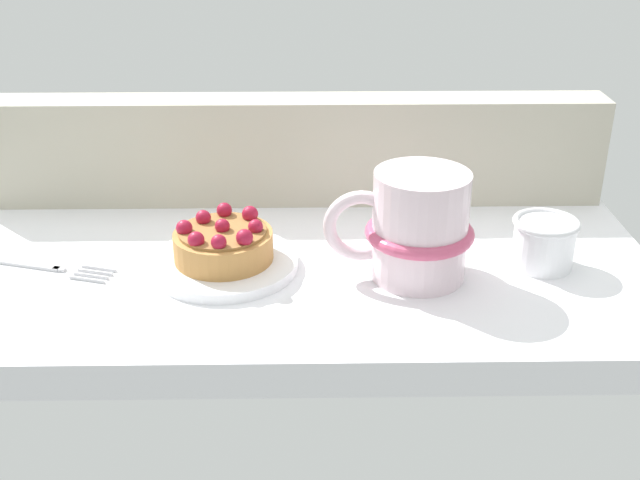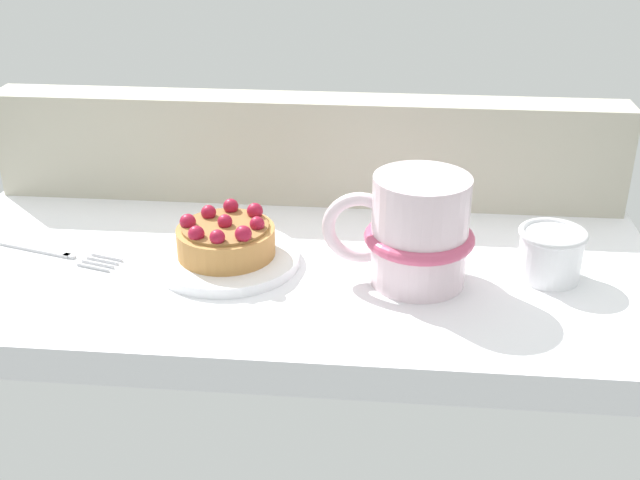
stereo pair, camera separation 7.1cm
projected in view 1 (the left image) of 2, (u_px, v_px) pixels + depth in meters
ground_plane at (287, 274)px, 75.59cm from camera, size 69.66×34.68×3.20cm
window_rail_back at (288, 150)px, 85.65cm from camera, size 68.27×5.17×11.52cm
dessert_plate at (225, 264)px, 72.95cm from camera, size 13.65×13.65×1.02cm
raspberry_tart at (223, 243)px, 71.99cm from camera, size 9.12×9.12×4.18cm
coffee_mug at (416, 227)px, 69.77cm from camera, size 13.51×9.77×10.00cm
dessert_fork at (39, 265)px, 73.08cm from camera, size 15.16×5.71×0.60cm
sugar_bowl at (544, 241)px, 72.59cm from camera, size 6.12×6.12×4.71cm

